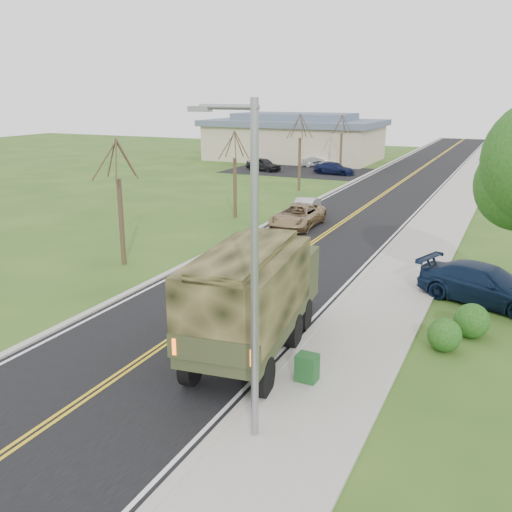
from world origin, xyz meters
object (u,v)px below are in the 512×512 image
Objects in this scene: sedan_silver at (305,208)px; pickup_navy at (485,285)px; suv_champagne at (298,216)px; utility_box_near at (307,367)px; military_truck at (254,292)px.

sedan_silver is 0.71× the size of pickup_navy.
sedan_silver is at bearing 101.97° from suv_champagne.
sedan_silver is 4.69× the size of utility_box_near.
military_truck is at bearing -73.78° from suv_champagne.
sedan_silver reaches higher than utility_box_near.
pickup_navy is 10.02m from utility_box_near.
suv_champagne is at bearing -81.14° from sedan_silver.
sedan_silver is 17.38m from pickup_navy.
pickup_navy is (11.51, -9.33, 0.06)m from suv_champagne.
military_truck reaches higher than suv_champagne.
suv_champagne is 19.87m from utility_box_near.
military_truck is 1.48× the size of suv_champagne.
suv_champagne is 3.14m from sedan_silver.
military_truck is 9.48× the size of utility_box_near.
suv_champagne is at bearing 99.54° from military_truck.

